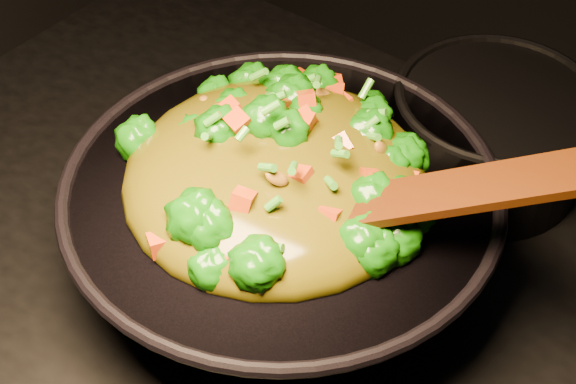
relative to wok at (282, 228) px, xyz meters
The scene contains 4 objects.
wok is the anchor object (origin of this frame).
stir_fry 0.11m from the wok, behind, with size 0.29×0.29×0.10m, color #166C07, non-canonical shape.
spatula 0.17m from the wok, ahead, with size 0.32×0.05×0.01m, color #350F04.
back_pot 0.27m from the wok, 68.21° to the left, with size 0.21×0.21×0.12m, color black.
Camera 1 is at (0.28, -0.39, 1.60)m, focal length 55.00 mm.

